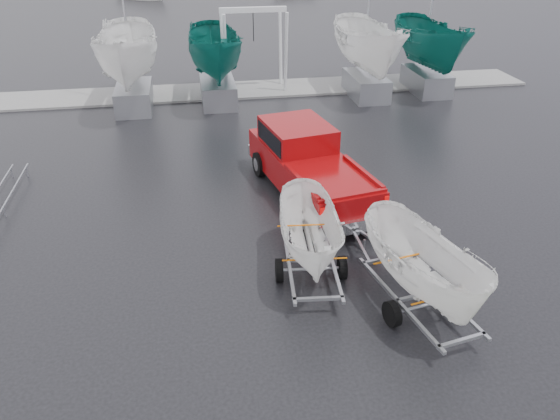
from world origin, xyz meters
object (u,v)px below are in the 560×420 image
object	(u,v)px
pickup_truck	(306,160)
trailer_parked	(312,190)
trailer_hitched	(431,216)
boat_hoist	(254,38)

from	to	relation	value
pickup_truck	trailer_parked	bearing A→B (deg)	-111.52
pickup_truck	trailer_hitched	xyz separation A→B (m)	(1.24, -6.58, 1.45)
pickup_truck	trailer_parked	size ratio (longest dim) A/B	1.49
pickup_truck	trailer_parked	xyz separation A→B (m)	(-0.90, -4.70, 1.33)
pickup_truck	boat_hoist	distance (m)	11.92
trailer_hitched	trailer_parked	bearing A→B (deg)	128.17
trailer_hitched	trailer_parked	size ratio (longest dim) A/B	1.06
pickup_truck	trailer_hitched	world-z (taller)	trailer_hitched
pickup_truck	boat_hoist	xyz separation A→B (m)	(-0.14, 11.82, 1.57)
pickup_truck	boat_hoist	world-z (taller)	boat_hoist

